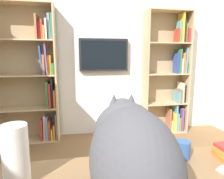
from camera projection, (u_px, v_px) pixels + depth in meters
wall_back at (99, 55)px, 3.28m from camera, size 4.52×0.06×2.70m
bookshelf_left at (171, 77)px, 3.39m from camera, size 0.76×0.28×2.06m
bookshelf_right at (34, 77)px, 3.00m from camera, size 0.92×0.28×2.08m
wall_mounted_tv at (104, 55)px, 3.21m from camera, size 0.80×0.07×0.52m
cat at (131, 153)px, 0.71m from camera, size 0.32×0.60×0.40m
paper_towel_roll at (16, 155)px, 0.84m from camera, size 0.11×0.11×0.27m
coffee_mug at (183, 150)px, 1.07m from camera, size 0.08×0.08×0.10m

